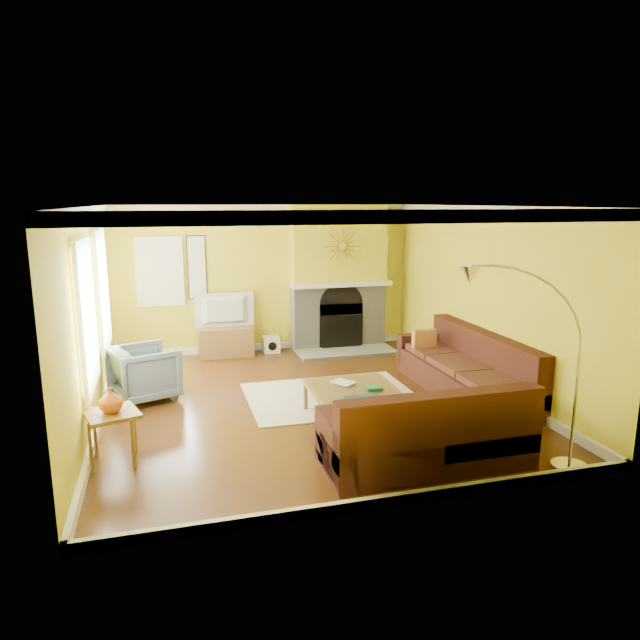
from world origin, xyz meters
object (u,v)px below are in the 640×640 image
object	(u,v)px
sectional_sofa	(408,380)
armchair	(145,373)
coffee_table	(353,404)
media_console	(226,342)
side_table	(113,437)
arc_lamp	(528,375)

from	to	relation	value
sectional_sofa	armchair	world-z (taller)	sectional_sofa
coffee_table	media_console	world-z (taller)	media_console
sectional_sofa	coffee_table	world-z (taller)	sectional_sofa
armchair	side_table	xyz separation A→B (m)	(-0.28, -2.00, -0.10)
side_table	sectional_sofa	bearing A→B (deg)	8.11
media_console	side_table	distance (m)	4.34
coffee_table	side_table	world-z (taller)	side_table
media_console	sectional_sofa	bearing A→B (deg)	-60.10
sectional_sofa	armchair	xyz separation A→B (m)	(-3.37, 1.48, -0.06)
coffee_table	media_console	distance (m)	3.75
media_console	side_table	size ratio (longest dim) A/B	1.69
sectional_sofa	media_console	distance (m)	4.03
coffee_table	sectional_sofa	bearing A→B (deg)	3.73
sectional_sofa	armchair	distance (m)	3.68
coffee_table	side_table	size ratio (longest dim) A/B	1.94
sectional_sofa	side_table	size ratio (longest dim) A/B	6.65
arc_lamp	armchair	bearing A→B (deg)	137.16
sectional_sofa	media_console	bearing A→B (deg)	119.90
coffee_table	armchair	distance (m)	3.01
media_console	arc_lamp	size ratio (longest dim) A/B	0.44
coffee_table	arc_lamp	distance (m)	2.41
sectional_sofa	coffee_table	distance (m)	0.82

